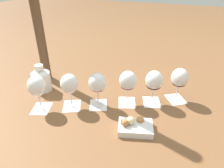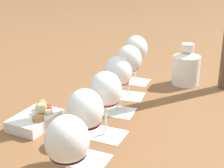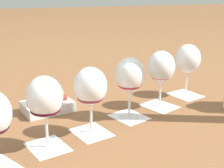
# 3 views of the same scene
# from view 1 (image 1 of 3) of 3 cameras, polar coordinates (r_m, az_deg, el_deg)

# --- Properties ---
(ground_plane) EXTENTS (8.00, 8.00, 0.00)m
(ground_plane) POSITION_cam_1_polar(r_m,az_deg,el_deg) (1.09, -0.08, -5.67)
(ground_plane) COLOR brown
(tasting_card_0) EXTENTS (0.12, 0.13, 0.00)m
(tasting_card_0) POSITION_cam_1_polar(r_m,az_deg,el_deg) (1.12, -19.49, -6.61)
(tasting_card_0) COLOR white
(tasting_card_0) RESTS_ON ground_plane
(tasting_card_1) EXTENTS (0.13, 0.14, 0.00)m
(tasting_card_1) POSITION_cam_1_polar(r_m,az_deg,el_deg) (1.09, -11.38, -6.15)
(tasting_card_1) COLOR white
(tasting_card_1) RESTS_ON ground_plane
(tasting_card_2) EXTENTS (0.13, 0.14, 0.00)m
(tasting_card_2) POSITION_cam_1_polar(r_m,az_deg,el_deg) (1.08, -3.93, -5.94)
(tasting_card_2) COLOR white
(tasting_card_2) RESTS_ON ground_plane
(tasting_card_3) EXTENTS (0.12, 0.13, 0.00)m
(tasting_card_3) POSITION_cam_1_polar(r_m,az_deg,el_deg) (1.10, 4.28, -5.25)
(tasting_card_3) COLOR white
(tasting_card_3) RESTS_ON ground_plane
(tasting_card_4) EXTENTS (0.12, 0.13, 0.00)m
(tasting_card_4) POSITION_cam_1_polar(r_m,az_deg,el_deg) (1.12, 11.23, -5.07)
(tasting_card_4) COLOR white
(tasting_card_4) RESTS_ON ground_plane
(tasting_card_5) EXTENTS (0.14, 0.14, 0.00)m
(tasting_card_5) POSITION_cam_1_polar(r_m,az_deg,el_deg) (1.18, 17.73, -4.14)
(tasting_card_5) COLOR white
(tasting_card_5) RESTS_ON ground_plane
(wine_glass_0) EXTENTS (0.09, 0.09, 0.19)m
(wine_glass_0) POSITION_cam_1_polar(r_m,az_deg,el_deg) (1.05, -20.64, -0.92)
(wine_glass_0) COLOR white
(wine_glass_0) RESTS_ON tasting_card_0
(wine_glass_1) EXTENTS (0.09, 0.09, 0.19)m
(wine_glass_1) POSITION_cam_1_polar(r_m,az_deg,el_deg) (1.02, -12.08, -0.31)
(wine_glass_1) COLOR white
(wine_glass_1) RESTS_ON tasting_card_1
(wine_glass_2) EXTENTS (0.09, 0.09, 0.19)m
(wine_glass_2) POSITION_cam_1_polar(r_m,az_deg,el_deg) (1.01, -4.18, -0.02)
(wine_glass_2) COLOR white
(wine_glass_2) RESTS_ON tasting_card_2
(wine_glass_3) EXTENTS (0.09, 0.09, 0.19)m
(wine_glass_3) POSITION_cam_1_polar(r_m,az_deg,el_deg) (1.03, 4.54, 0.61)
(wine_glass_3) COLOR white
(wine_glass_3) RESTS_ON tasting_card_3
(wine_glass_4) EXTENTS (0.09, 0.09, 0.19)m
(wine_glass_4) POSITION_cam_1_polar(r_m,az_deg,el_deg) (1.06, 11.90, 0.71)
(wine_glass_4) COLOR white
(wine_glass_4) RESTS_ON tasting_card_4
(wine_glass_5) EXTENTS (0.09, 0.09, 0.19)m
(wine_glass_5) POSITION_cam_1_polar(r_m,az_deg,el_deg) (1.12, 18.72, 1.37)
(wine_glass_5) COLOR white
(wine_glass_5) RESTS_ON tasting_card_5
(ceramic_vase) EXTENTS (0.11, 0.11, 0.16)m
(ceramic_vase) POSITION_cam_1_polar(r_m,az_deg,el_deg) (1.25, -19.53, 1.24)
(ceramic_vase) COLOR white
(ceramic_vase) RESTS_ON ground_plane
(snack_dish) EXTENTS (0.18, 0.15, 0.07)m
(snack_dish) POSITION_cam_1_polar(r_m,az_deg,el_deg) (0.92, 6.41, -11.99)
(snack_dish) COLOR silver
(snack_dish) RESTS_ON ground_plane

